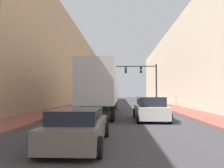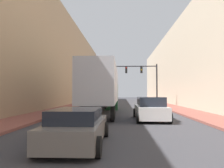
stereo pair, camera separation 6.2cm
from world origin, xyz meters
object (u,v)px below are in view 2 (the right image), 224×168
Objects in this scene: suv_car at (150,109)px; traffic_signal_gantry at (145,77)px; sedan_car at (77,127)px; semi_truck at (103,88)px.

suv_car is 0.73× the size of traffic_signal_gantry.
suv_car is 15.53m from traffic_signal_gantry.
suv_car reaches higher than sedan_car.
semi_truck is at bearing 131.31° from suv_car.
traffic_signal_gantry reaches higher than semi_truck.
semi_truck is at bearing -115.05° from traffic_signal_gantry.
traffic_signal_gantry is at bearing 85.13° from suv_car.
traffic_signal_gantry is (5.05, 10.81, 1.80)m from semi_truck.
sedan_car is (0.12, -11.85, -1.71)m from semi_truck.
sedan_car is at bearing -89.43° from semi_truck.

